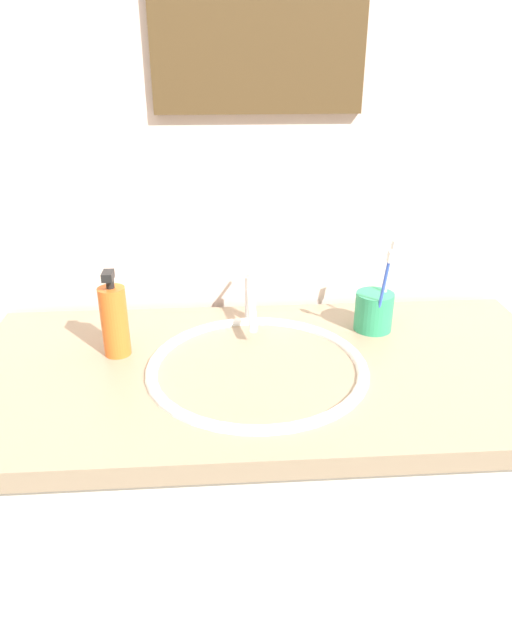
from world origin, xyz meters
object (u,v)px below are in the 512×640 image
soap_dispenser (114,320)px  wall_mirror (259,4)px  toothbrush_cup (374,311)px  faucet (251,301)px  toothbrush_white (388,279)px  toothbrush_blue (383,288)px

soap_dispenser → wall_mirror: bearing=37.0°
toothbrush_cup → soap_dispenser: (-0.55, -0.08, 0.03)m
faucet → toothbrush_white: toothbrush_white is taller
toothbrush_blue → soap_dispenser: (-0.55, -0.03, -0.04)m
wall_mirror → toothbrush_white: bearing=-27.8°
toothbrush_cup → toothbrush_white: size_ratio=0.44×
faucet → toothbrush_blue: toothbrush_blue is taller
toothbrush_white → soap_dispenser: bearing=-171.5°
toothbrush_blue → wall_mirror: wall_mirror is taller
faucet → toothbrush_white: (0.29, -0.04, 0.06)m
faucet → soap_dispenser: (-0.28, -0.12, 0.02)m
soap_dispenser → wall_mirror: size_ratio=0.42×
toothbrush_white → wall_mirror: bearing=152.2°
toothbrush_blue → toothbrush_white: (0.03, 0.06, -0.00)m
toothbrush_blue → wall_mirror: (-0.24, 0.20, 0.53)m
faucet → toothbrush_blue: bearing=-19.1°
toothbrush_white → soap_dispenser: 0.58m
faucet → toothbrush_cup: bearing=-9.4°
toothbrush_cup → toothbrush_blue: 0.09m
faucet → toothbrush_blue: 0.29m
faucet → wall_mirror: wall_mirror is taller
faucet → soap_dispenser: 0.31m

